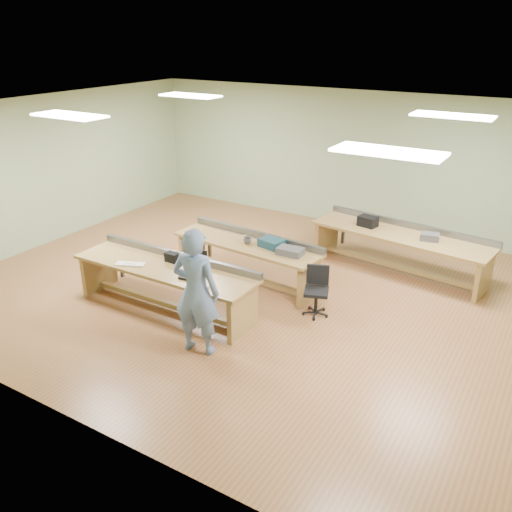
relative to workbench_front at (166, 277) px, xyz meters
name	(u,v)px	position (x,y,z in m)	size (l,w,h in m)	color
floor	(260,290)	(0.96, 1.32, -0.56)	(10.00, 10.00, 0.00)	brown
ceiling	(261,114)	(0.96, 1.32, 2.44)	(10.00, 10.00, 0.00)	silver
wall_back	(353,160)	(0.96, 5.32, 0.94)	(10.00, 0.04, 3.00)	gray
wall_front	(65,309)	(0.96, -2.68, 0.94)	(10.00, 0.04, 3.00)	gray
wall_left	(53,169)	(-4.04, 1.32, 0.94)	(0.04, 8.00, 3.00)	gray
fluor_panels	(261,116)	(0.96, 1.32, 2.41)	(6.20, 3.50, 0.03)	white
workbench_front	(166,277)	(0.00, 0.00, 0.00)	(3.14, 0.84, 0.86)	#A17F43
workbench_mid	(248,253)	(0.57, 1.53, -0.01)	(2.82, 0.96, 0.86)	#A17F43
workbench_back	(400,243)	(2.74, 3.36, 0.00)	(3.37, 1.29, 0.86)	#A17F43
person	(196,292)	(1.17, -0.73, 0.35)	(0.67, 0.44, 1.83)	#6A84AD
laptop_base	(193,277)	(0.64, -0.12, 0.21)	(0.35, 0.29, 0.04)	black
laptop_screen	(197,257)	(0.63, 0.02, 0.46)	(0.35, 0.02, 0.28)	black
keyboard	(130,264)	(-0.49, -0.26, 0.20)	(0.46, 0.15, 0.03)	beige
trackball_mouse	(205,286)	(1.00, -0.31, 0.22)	(0.13, 0.15, 0.07)	white
camera_bag	(172,257)	(-0.01, 0.19, 0.26)	(0.22, 0.14, 0.15)	black
task_chair	(316,297)	(2.13, 1.08, -0.27)	(0.55, 0.55, 0.79)	black
parts_bin_teal	(271,243)	(1.03, 1.56, 0.26)	(0.39, 0.29, 0.14)	#13343F
parts_bin_grey	(290,251)	(1.47, 1.43, 0.25)	(0.42, 0.27, 0.12)	#3C3C3E
mug	(248,241)	(0.61, 1.47, 0.24)	(0.13, 0.13, 0.10)	#3C3C3E
drinks_can	(245,238)	(0.52, 1.53, 0.25)	(0.07, 0.07, 0.12)	silver
storage_box_back	(368,221)	(2.07, 3.40, 0.28)	(0.34, 0.24, 0.19)	black
tray_back	(430,237)	(3.26, 3.27, 0.25)	(0.31, 0.23, 0.13)	#3C3C3E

